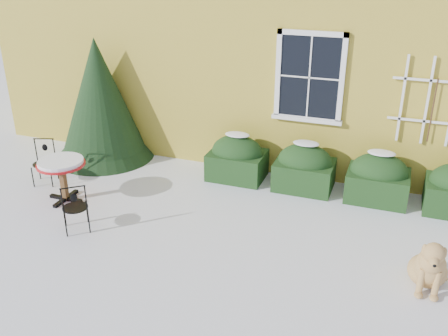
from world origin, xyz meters
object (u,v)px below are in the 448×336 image
at_px(evergreen_shrub, 101,111).
at_px(bistro_table, 61,167).
at_px(patio_chair_near, 75,207).
at_px(patio_chair_far, 44,162).
at_px(dog, 429,267).

xyz_separation_m(evergreen_shrub, bistro_table, (0.43, -1.97, -0.37)).
height_order(patio_chair_near, patio_chair_far, patio_chair_far).
xyz_separation_m(bistro_table, patio_chair_near, (0.81, -0.79, -0.22)).
bearing_deg(dog, bistro_table, 174.16).
height_order(evergreen_shrub, patio_chair_far, evergreen_shrub).
xyz_separation_m(patio_chair_near, dog, (5.16, 0.35, -0.09)).
bearing_deg(bistro_table, patio_chair_near, -44.35).
relative_size(evergreen_shrub, patio_chair_near, 3.00).
xyz_separation_m(evergreen_shrub, dog, (6.40, -2.41, -0.68)).
bearing_deg(patio_chair_far, dog, -27.64).
distance_m(patio_chair_near, patio_chair_far, 2.05).
bearing_deg(bistro_table, dog, -4.27).
height_order(patio_chair_near, dog, patio_chair_near).
bearing_deg(patio_chair_near, dog, 144.79).
xyz_separation_m(bistro_table, dog, (5.97, -0.45, -0.32)).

